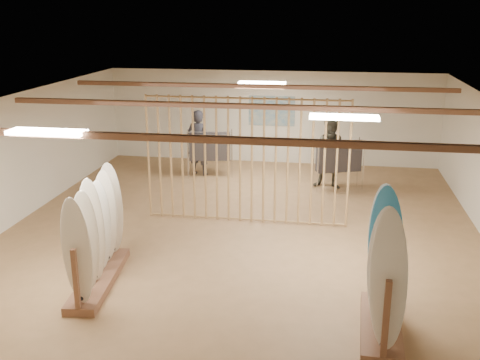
% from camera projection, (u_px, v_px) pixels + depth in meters
% --- Properties ---
extents(floor, '(12.00, 12.00, 0.00)m').
position_uv_depth(floor, '(240.00, 234.00, 11.80)').
color(floor, '#9F774D').
rests_on(floor, ground).
extents(ceiling, '(12.00, 12.00, 0.00)m').
position_uv_depth(ceiling, '(240.00, 102.00, 10.99)').
color(ceiling, gray).
rests_on(ceiling, ground).
extents(wall_back, '(12.00, 0.00, 12.00)m').
position_uv_depth(wall_back, '(272.00, 117.00, 17.06)').
color(wall_back, white).
rests_on(wall_back, ground).
extents(wall_front, '(12.00, 0.00, 12.00)m').
position_uv_depth(wall_front, '(146.00, 329.00, 5.73)').
color(wall_front, white).
rests_on(wall_front, ground).
extents(wall_left, '(0.00, 12.00, 12.00)m').
position_uv_depth(wall_left, '(13.00, 160.00, 12.16)').
color(wall_left, white).
rests_on(wall_left, ground).
extents(ceiling_slats, '(9.50, 6.12, 0.10)m').
position_uv_depth(ceiling_slats, '(240.00, 106.00, 11.01)').
color(ceiling_slats, brown).
rests_on(ceiling_slats, ground).
extents(light_panels, '(1.20, 0.35, 0.06)m').
position_uv_depth(light_panels, '(240.00, 105.00, 11.00)').
color(light_panels, white).
rests_on(light_panels, ground).
extents(bamboo_partition, '(4.45, 0.05, 2.78)m').
position_uv_depth(bamboo_partition, '(246.00, 161.00, 12.15)').
color(bamboo_partition, tan).
rests_on(bamboo_partition, ground).
extents(poster, '(1.40, 0.03, 0.90)m').
position_uv_depth(poster, '(272.00, 111.00, 16.98)').
color(poster, teal).
rests_on(poster, ground).
extents(rack_left, '(0.77, 2.35, 1.86)m').
position_uv_depth(rack_left, '(97.00, 249.00, 9.53)').
color(rack_left, brown).
rests_on(rack_left, floor).
extents(rack_right, '(0.66, 1.82, 2.09)m').
position_uv_depth(rack_right, '(384.00, 288.00, 8.03)').
color(rack_right, brown).
rests_on(rack_right, floor).
extents(clothing_rack_a, '(1.22, 0.52, 1.32)m').
position_uv_depth(clothing_rack_a, '(210.00, 147.00, 15.70)').
color(clothing_rack_a, silver).
rests_on(clothing_rack_a, floor).
extents(clothing_rack_b, '(1.19, 0.70, 1.33)m').
position_uv_depth(clothing_rack_b, '(339.00, 157.00, 14.57)').
color(clothing_rack_b, silver).
rests_on(clothing_rack_b, floor).
extents(shopper_a, '(0.87, 0.68, 2.12)m').
position_uv_depth(shopper_a, '(199.00, 138.00, 15.81)').
color(shopper_a, '#2B2B34').
rests_on(shopper_a, floor).
extents(shopper_b, '(1.11, 0.91, 2.14)m').
position_uv_depth(shopper_b, '(332.00, 149.00, 14.60)').
color(shopper_b, '#403D31').
rests_on(shopper_b, floor).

